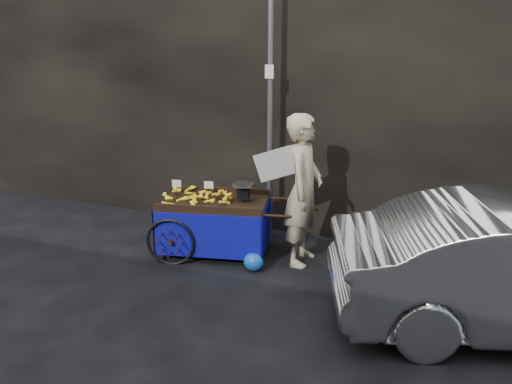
% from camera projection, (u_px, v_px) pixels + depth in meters
% --- Properties ---
extents(ground, '(80.00, 80.00, 0.00)m').
position_uv_depth(ground, '(213.00, 270.00, 6.36)').
color(ground, black).
rests_on(ground, ground).
extents(building_wall, '(13.50, 2.00, 5.00)m').
position_uv_depth(building_wall, '(304.00, 59.00, 7.78)').
color(building_wall, black).
rests_on(building_wall, ground).
extents(street_pole, '(0.12, 0.10, 4.00)m').
position_uv_depth(street_pole, '(270.00, 101.00, 6.81)').
color(street_pole, slate).
rests_on(street_pole, ground).
extents(banana_cart, '(2.09, 1.27, 1.06)m').
position_uv_depth(banana_cart, '(211.00, 207.00, 6.74)').
color(banana_cart, black).
rests_on(banana_cart, ground).
extents(vendor, '(0.87, 0.73, 1.96)m').
position_uv_depth(vendor, '(303.00, 190.00, 6.33)').
color(vendor, tan).
rests_on(vendor, ground).
extents(plastic_bag, '(0.26, 0.21, 0.24)m').
position_uv_depth(plastic_bag, '(254.00, 262.00, 6.32)').
color(plastic_bag, '#174EAE').
rests_on(plastic_bag, ground).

